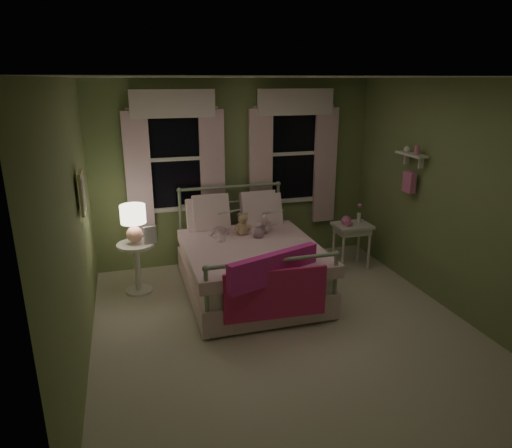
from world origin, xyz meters
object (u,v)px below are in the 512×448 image
object	(u,v)px
child_left	(218,211)
teddy_bear	(243,226)
child_right	(260,207)
nightstand_right	(352,231)
nightstand_left	(137,261)
table_lamp	(133,220)
bed	(248,263)

from	to	relation	value
child_left	teddy_bear	distance (m)	0.37
child_left	teddy_bear	xyz separation A→B (m)	(0.28, -0.16, -0.17)
child_right	nightstand_right	world-z (taller)	child_right
teddy_bear	child_right	bearing A→B (deg)	29.50
child_left	teddy_bear	size ratio (longest dim) A/B	2.56
nightstand_left	nightstand_right	world-z (taller)	same
child_right	nightstand_left	distance (m)	1.71
child_left	nightstand_left	bearing A→B (deg)	12.62
table_lamp	nightstand_left	bearing A→B (deg)	90.00
teddy_bear	nightstand_right	bearing A→B (deg)	2.14
child_left	child_right	world-z (taller)	child_right
bed	nightstand_left	xyz separation A→B (m)	(-1.34, 0.36, 0.03)
bed	nightstand_left	distance (m)	1.39
table_lamp	nightstand_right	bearing A→B (deg)	-0.76
table_lamp	child_left	bearing A→B (deg)	3.20
child_right	table_lamp	bearing A→B (deg)	25.41
bed	nightstand_left	world-z (taller)	bed
nightstand_left	table_lamp	size ratio (longest dim) A/B	1.38
child_right	nightstand_right	bearing A→B (deg)	-160.94
nightstand_left	table_lamp	distance (m)	0.54
bed	nightstand_right	distance (m)	1.64
child_right	nightstand_right	distance (m)	1.39
nightstand_right	bed	bearing A→B (deg)	-168.61
child_left	table_lamp	distance (m)	1.07
child_left	table_lamp	size ratio (longest dim) A/B	1.67
bed	child_right	distance (m)	0.77
child_left	nightstand_left	world-z (taller)	child_left
child_left	nightstand_right	bearing A→B (deg)	-173.57
bed	child_left	xyz separation A→B (m)	(-0.28, 0.42, 0.58)
child_left	table_lamp	xyz separation A→B (m)	(-1.06, -0.06, -0.01)
bed	child_left	size ratio (longest dim) A/B	2.57
child_left	bed	bearing A→B (deg)	133.02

